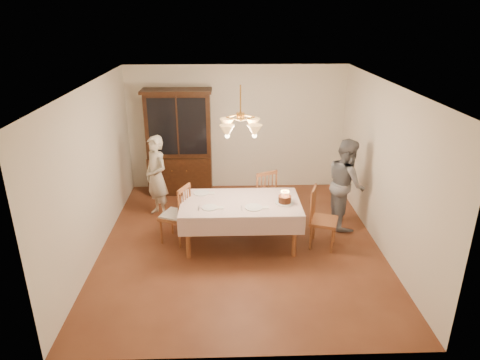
{
  "coord_description": "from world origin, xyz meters",
  "views": [
    {
      "loc": [
        -0.21,
        -6.19,
        3.6
      ],
      "look_at": [
        0.0,
        0.2,
        1.05
      ],
      "focal_mm": 32.0,
      "sensor_mm": 36.0,
      "label": 1
    }
  ],
  "objects_px": {
    "chair_far_side": "(262,198)",
    "birthday_cake": "(285,200)",
    "china_hutch": "(179,144)",
    "dining_table": "(240,206)",
    "elderly_woman": "(157,177)"
  },
  "relations": [
    {
      "from": "dining_table",
      "to": "chair_far_side",
      "type": "height_order",
      "value": "chair_far_side"
    },
    {
      "from": "chair_far_side",
      "to": "birthday_cake",
      "type": "distance_m",
      "value": 1.04
    },
    {
      "from": "dining_table",
      "to": "birthday_cake",
      "type": "bearing_deg",
      "value": -6.1
    },
    {
      "from": "china_hutch",
      "to": "birthday_cake",
      "type": "height_order",
      "value": "china_hutch"
    },
    {
      "from": "elderly_woman",
      "to": "chair_far_side",
      "type": "bearing_deg",
      "value": 42.21
    },
    {
      "from": "chair_far_side",
      "to": "birthday_cake",
      "type": "xyz_separation_m",
      "value": [
        0.29,
        -0.93,
        0.37
      ]
    },
    {
      "from": "dining_table",
      "to": "china_hutch",
      "type": "relative_size",
      "value": 0.88
    },
    {
      "from": "dining_table",
      "to": "china_hutch",
      "type": "bearing_deg",
      "value": 117.61
    },
    {
      "from": "chair_far_side",
      "to": "dining_table",
      "type": "bearing_deg",
      "value": -115.78
    },
    {
      "from": "dining_table",
      "to": "elderly_woman",
      "type": "distance_m",
      "value": 1.87
    },
    {
      "from": "china_hutch",
      "to": "chair_far_side",
      "type": "bearing_deg",
      "value": -41.4
    },
    {
      "from": "elderly_woman",
      "to": "birthday_cake",
      "type": "xyz_separation_m",
      "value": [
        2.19,
        -1.19,
        0.05
      ]
    },
    {
      "from": "chair_far_side",
      "to": "birthday_cake",
      "type": "relative_size",
      "value": 3.33
    },
    {
      "from": "dining_table",
      "to": "elderly_woman",
      "type": "xyz_separation_m",
      "value": [
        -1.49,
        1.11,
        0.09
      ]
    },
    {
      "from": "dining_table",
      "to": "elderly_woman",
      "type": "relative_size",
      "value": 1.24
    }
  ]
}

